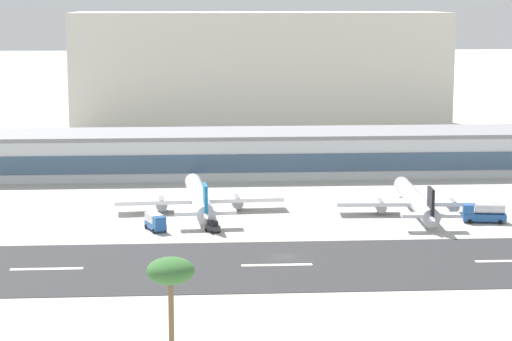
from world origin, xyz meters
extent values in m
plane|color=#B2AFA8|center=(0.00, 0.00, 0.00)|extent=(1400.00, 1400.00, 0.00)
cube|color=#2D2D30|center=(0.00, -5.38, 0.04)|extent=(800.00, 32.40, 0.08)
cube|color=white|center=(-39.84, -5.38, 0.09)|extent=(12.00, 1.20, 0.01)
cube|color=white|center=(-1.45, -5.38, 0.09)|extent=(12.00, 1.20, 0.01)
cube|color=white|center=(38.54, -5.38, 0.09)|extent=(12.00, 1.20, 0.01)
cube|color=silver|center=(7.35, 83.30, 5.00)|extent=(183.30, 21.11, 9.99)
cube|color=#38516B|center=(7.35, 72.60, 4.50)|extent=(177.80, 0.30, 4.50)
cube|color=gray|center=(7.35, 83.30, 10.49)|extent=(185.13, 21.32, 1.00)
cube|color=beige|center=(8.01, 177.54, 19.85)|extent=(126.65, 39.99, 39.70)
cylinder|color=silver|center=(-14.17, 39.87, 2.85)|extent=(6.14, 36.91, 3.67)
sphere|color=silver|center=(-15.41, 58.20, 2.85)|extent=(3.49, 3.49, 3.49)
cone|color=silver|center=(-12.94, 21.54, 2.85)|extent=(3.75, 6.82, 3.31)
cube|color=silver|center=(-14.13, 39.13, 2.48)|extent=(35.69, 7.88, 0.81)
cylinder|color=gray|center=(-6.18, 39.67, 1.84)|extent=(2.73, 5.29, 2.39)
cylinder|color=gray|center=(-22.07, 38.60, 1.84)|extent=(2.73, 5.29, 2.39)
cube|color=silver|center=(-13.04, 23.00, 3.22)|extent=(12.21, 3.84, 0.65)
cube|color=#1975B2|center=(-13.04, 23.00, 5.79)|extent=(0.92, 4.99, 5.88)
cylinder|color=black|center=(-14.05, 38.03, 0.51)|extent=(0.66, 0.66, 1.01)
cylinder|color=silver|center=(31.04, 34.31, 2.74)|extent=(5.14, 35.52, 3.54)
sphere|color=silver|center=(31.85, 51.99, 2.74)|extent=(3.36, 3.36, 3.36)
cone|color=silver|center=(30.24, 16.63, 2.74)|extent=(3.47, 6.51, 3.19)
cube|color=silver|center=(31.01, 33.60, 2.39)|extent=(33.68, 6.82, 0.78)
cylinder|color=gray|center=(38.54, 33.26, 1.77)|extent=(2.52, 5.05, 2.30)
cylinder|color=gray|center=(23.49, 33.94, 1.77)|extent=(2.52, 5.05, 2.30)
cube|color=silver|center=(30.31, 18.04, 3.10)|extent=(11.50, 3.43, 0.62)
cube|color=black|center=(30.31, 18.04, 5.58)|extent=(0.78, 4.80, 5.66)
cylinder|color=black|center=(30.96, 32.54, 0.49)|extent=(0.64, 0.64, 0.97)
cube|color=#23569E|center=(-22.73, 21.51, 1.05)|extent=(4.50, 6.46, 1.20)
cube|color=silver|center=(-23.01, 22.18, 2.45)|extent=(3.77, 4.87, 1.60)
cube|color=#23569E|center=(-21.91, 19.52, 2.40)|extent=(2.68, 2.39, 1.50)
cylinder|color=black|center=(-23.05, 19.12, 0.45)|extent=(0.60, 0.94, 0.90)
cylinder|color=black|center=(-20.83, 20.03, 0.45)|extent=(0.60, 0.94, 0.90)
cylinder|color=black|center=(-24.64, 23.00, 0.45)|extent=(0.60, 0.94, 0.90)
cylinder|color=black|center=(-22.42, 23.91, 0.45)|extent=(0.60, 0.94, 0.90)
cube|color=#2D3338|center=(-11.71, 19.65, 0.80)|extent=(3.00, 3.57, 1.00)
cube|color=black|center=(-11.71, 19.65, 1.75)|extent=(2.08, 2.30, 0.90)
cylinder|color=black|center=(-11.83, 18.27, 0.30)|extent=(0.55, 0.66, 0.60)
cylinder|color=black|center=(-10.46, 19.09, 0.30)|extent=(0.55, 0.66, 0.60)
cylinder|color=black|center=(-12.97, 20.20, 0.30)|extent=(0.55, 0.66, 0.60)
cylinder|color=black|center=(-11.59, 21.02, 0.30)|extent=(0.55, 0.66, 0.60)
cube|color=#23569E|center=(42.82, 24.25, 1.15)|extent=(8.82, 4.00, 1.40)
cylinder|color=silver|center=(43.82, 24.08, 2.90)|extent=(6.05, 3.05, 2.10)
cube|color=#23569E|center=(39.64, 24.79, 2.75)|extent=(2.41, 2.70, 1.80)
cylinder|color=black|center=(40.11, 26.03, 0.45)|extent=(0.93, 0.43, 0.90)
cylinder|color=black|center=(39.67, 23.47, 0.45)|extent=(0.93, 0.43, 0.90)
cylinder|color=black|center=(45.97, 25.03, 0.45)|extent=(0.93, 0.43, 0.90)
cylinder|color=black|center=(45.53, 22.46, 0.45)|extent=(0.93, 0.43, 0.90)
cylinder|color=brown|center=(-18.18, -54.36, 6.48)|extent=(0.65, 0.65, 12.97)
ellipsoid|color=#386B33|center=(-18.18, -54.36, 12.97)|extent=(5.67, 5.67, 3.12)
camera|label=1|loc=(-15.54, -167.48, 44.37)|focal=70.01mm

